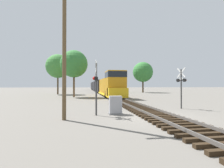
{
  "coord_description": "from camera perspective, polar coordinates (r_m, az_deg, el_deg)",
  "views": [
    {
      "loc": [
        -4.91,
        -11.01,
        2.1
      ],
      "look_at": [
        -2.24,
        5.73,
        2.26
      ],
      "focal_mm": 28.0,
      "sensor_mm": 36.0,
      "label": 1
    }
  ],
  "objects": [
    {
      "name": "freight_train",
      "position": [
        59.75,
        -4.34,
        -0.69
      ],
      "size": [
        2.94,
        71.58,
        4.43
      ],
      "color": "#B77A14",
      "rests_on": "ground"
    },
    {
      "name": "tree_deep_background",
      "position": [
        54.49,
        10.05,
        3.86
      ],
      "size": [
        6.14,
        6.14,
        9.36
      ],
      "color": "#473521",
      "rests_on": "ground"
    },
    {
      "name": "utility_pole",
      "position": [
        11.39,
        -15.31,
        13.35
      ],
      "size": [
        1.8,
        0.24,
        9.3
      ],
      "color": "brown",
      "rests_on": "ground"
    },
    {
      "name": "crossing_signal_near",
      "position": [
        12.36,
        -5.28,
        0.65
      ],
      "size": [
        0.45,
        1.01,
        3.88
      ],
      "rotation": [
        0.0,
        0.0,
        -1.72
      ],
      "color": "#333333",
      "rests_on": "ground"
    },
    {
      "name": "rail_track_bed",
      "position": [
        12.22,
        15.0,
        -9.77
      ],
      "size": [
        2.6,
        160.0,
        0.31
      ],
      "color": "black",
      "rests_on": "ground"
    },
    {
      "name": "crossing_signal_far",
      "position": [
        17.17,
        21.72,
        0.25
      ],
      "size": [
        0.58,
        1.0,
        3.75
      ],
      "rotation": [
        0.0,
        0.0,
        1.9
      ],
      "color": "#333333",
      "rests_on": "ground"
    },
    {
      "name": "relay_cabinet",
      "position": [
        12.89,
        1.11,
        -6.95
      ],
      "size": [
        0.97,
        0.71,
        1.34
      ],
      "color": "slate",
      "rests_on": "ground"
    },
    {
      "name": "ground_plane",
      "position": [
        12.24,
        15.0,
        -10.39
      ],
      "size": [
        400.0,
        400.0,
        0.0
      ],
      "primitive_type": "plane",
      "color": "#666059"
    },
    {
      "name": "tree_far_right",
      "position": [
        32.92,
        -12.32,
        6.4
      ],
      "size": [
        5.0,
        5.0,
        8.59
      ],
      "color": "brown",
      "rests_on": "ground"
    },
    {
      "name": "tree_mid_background",
      "position": [
        44.19,
        -17.26,
        5.56
      ],
      "size": [
        5.7,
        5.7,
        9.65
      ],
      "color": "#473521",
      "rests_on": "ground"
    }
  ]
}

